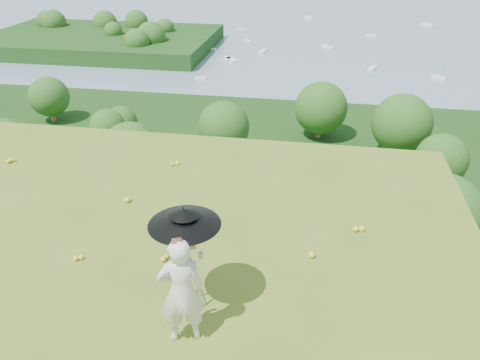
# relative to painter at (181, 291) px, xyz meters

# --- Properties ---
(ground) EXTENTS (14.00, 14.00, 0.00)m
(ground) POSITION_rel_painter_xyz_m (-1.61, 0.79, -0.94)
(ground) COLOR #526B1E
(ground) RESTS_ON ground
(forest_slope) EXTENTS (140.00, 56.00, 22.00)m
(forest_slope) POSITION_rel_painter_xyz_m (-1.61, 35.79, -29.94)
(forest_slope) COLOR black
(forest_slope) RESTS_ON bay_water
(shoreline_tier) EXTENTS (170.00, 28.00, 8.00)m
(shoreline_tier) POSITION_rel_painter_xyz_m (-1.61, 75.79, -36.94)
(shoreline_tier) COLOR #736D5C
(shoreline_tier) RESTS_ON bay_water
(bay_water) EXTENTS (700.00, 700.00, 0.00)m
(bay_water) POSITION_rel_painter_xyz_m (-1.61, 240.79, -34.94)
(bay_water) COLOR #728DA3
(bay_water) RESTS_ON ground
(peninsula) EXTENTS (90.00, 60.00, 12.00)m
(peninsula) POSITION_rel_painter_xyz_m (-76.61, 155.79, -29.94)
(peninsula) COLOR black
(peninsula) RESTS_ON bay_water
(slope_trees) EXTENTS (110.00, 50.00, 6.00)m
(slope_trees) POSITION_rel_painter_xyz_m (-1.61, 35.79, -15.94)
(slope_trees) COLOR #234E17
(slope_trees) RESTS_ON forest_slope
(harbor_town) EXTENTS (110.00, 22.00, 5.00)m
(harbor_town) POSITION_rel_painter_xyz_m (-1.61, 75.79, -30.44)
(harbor_town) COLOR silver
(harbor_town) RESTS_ON shoreline_tier
(moored_boats) EXTENTS (140.00, 140.00, 0.70)m
(moored_boats) POSITION_rel_painter_xyz_m (-14.11, 161.79, -34.59)
(moored_boats) COLOR white
(moored_boats) RESTS_ON bay_water
(wildflowers) EXTENTS (10.00, 10.50, 0.12)m
(wildflowers) POSITION_rel_painter_xyz_m (-1.61, 1.04, -0.88)
(wildflowers) COLOR yellow
(wildflowers) RESTS_ON ground
(painter) EXTENTS (0.80, 0.65, 1.88)m
(painter) POSITION_rel_painter_xyz_m (0.00, 0.00, 0.00)
(painter) COLOR silver
(painter) RESTS_ON ground
(field_easel) EXTENTS (0.76, 0.76, 1.58)m
(field_easel) POSITION_rel_painter_xyz_m (-0.07, 0.61, -0.15)
(field_easel) COLOR #A06E43
(field_easel) RESTS_ON ground
(sun_umbrella) EXTENTS (1.33, 1.33, 0.72)m
(sun_umbrella) POSITION_rel_painter_xyz_m (-0.08, 0.64, 0.72)
(sun_umbrella) COLOR black
(sun_umbrella) RESTS_ON field_easel
(painter_cap) EXTENTS (0.30, 0.32, 0.10)m
(painter_cap) POSITION_rel_painter_xyz_m (0.00, 0.00, 0.88)
(painter_cap) COLOR #D77685
(painter_cap) RESTS_ON painter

